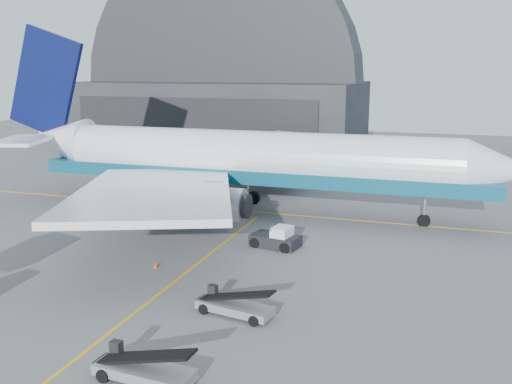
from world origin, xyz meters
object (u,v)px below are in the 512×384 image
(pushback_tug, at_px, (277,239))
(belt_loader_b, at_px, (234,306))
(belt_loader_a, at_px, (144,369))
(airliner, at_px, (236,159))

(pushback_tug, distance_m, belt_loader_b, 13.65)
(belt_loader_a, xyz_separation_m, belt_loader_b, (1.49, 8.33, -0.02))
(airliner, bearing_deg, belt_loader_b, -69.94)
(airliner, distance_m, pushback_tug, 13.74)
(airliner, relative_size, belt_loader_b, 10.67)
(airliner, relative_size, pushback_tug, 12.78)
(belt_loader_a, height_order, belt_loader_b, belt_loader_a)
(pushback_tug, bearing_deg, belt_loader_a, -79.35)
(airliner, distance_m, belt_loader_b, 26.09)
(airliner, height_order, belt_loader_a, airliner)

